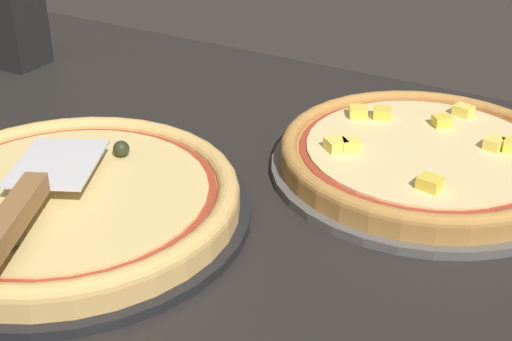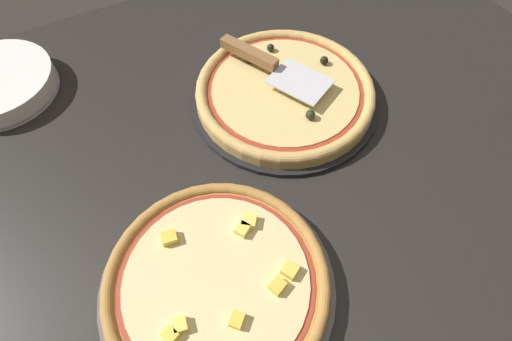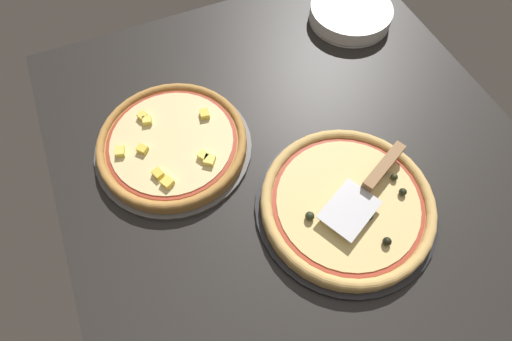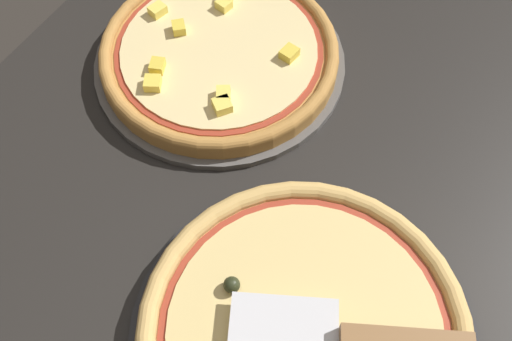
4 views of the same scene
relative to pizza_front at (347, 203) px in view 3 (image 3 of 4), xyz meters
The scene contains 7 objects.
ground_plane 7.07cm from the pizza_front, 43.15° to the left, with size 132.38×101.77×3.60cm, color black.
pizza_pan_front 2.08cm from the pizza_front, 54.73° to the left, with size 37.16×37.16×1.00cm, color black.
pizza_front is the anchor object (origin of this frame).
pizza_pan_back 39.50cm from the pizza_front, 45.05° to the left, with size 34.74×34.74×1.00cm, color #565451.
pizza_back 39.44cm from the pizza_front, 45.08° to the left, with size 32.65×32.65×3.65cm.
serving_spatula 7.38cm from the pizza_front, 75.94° to the right, with size 15.06×23.59×2.00cm.
plate_stack 57.23cm from the pizza_front, 30.67° to the right, with size 22.10×22.10×4.20cm.
Camera 3 is at (-27.60, 26.35, 75.39)cm, focal length 28.00 mm.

